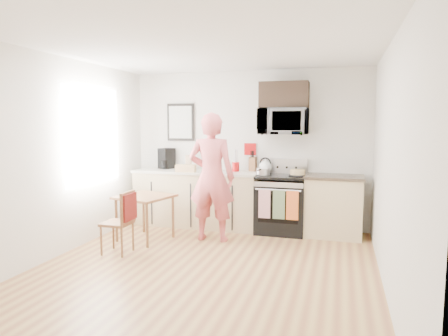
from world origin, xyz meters
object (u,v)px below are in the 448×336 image
(microwave, at_px, (283,122))
(chair, at_px, (125,214))
(cake, at_px, (298,173))
(dining_table, at_px, (145,201))
(person, at_px, (212,177))
(range, at_px, (281,205))

(microwave, xyz_separation_m, chair, (-1.83, -1.76, -1.22))
(microwave, height_order, cake, microwave)
(dining_table, xyz_separation_m, chair, (0.06, -0.67, -0.05))
(person, distance_m, dining_table, 1.05)
(chair, distance_m, cake, 2.67)
(person, bearing_deg, dining_table, 12.76)
(microwave, bearing_deg, person, -138.30)
(range, height_order, cake, range)
(chair, bearing_deg, cake, 36.74)
(range, relative_size, chair, 1.38)
(microwave, bearing_deg, dining_table, -150.02)
(range, xyz_separation_m, dining_table, (-1.88, -0.98, 0.15))
(chair, relative_size, cake, 2.99)
(person, relative_size, dining_table, 2.52)
(person, relative_size, chair, 2.24)
(dining_table, bearing_deg, chair, -85.15)
(range, height_order, microwave, microwave)
(person, relative_size, cake, 6.71)
(person, bearing_deg, microwave, -140.88)
(dining_table, distance_m, cake, 2.37)
(dining_table, relative_size, cake, 2.67)
(dining_table, height_order, cake, cake)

